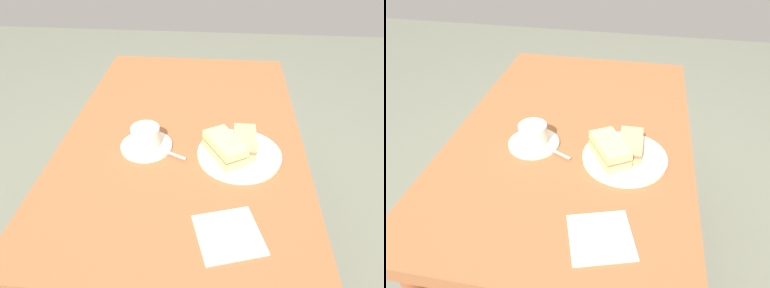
{
  "view_description": "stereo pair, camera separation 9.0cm",
  "coord_description": "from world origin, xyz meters",
  "views": [
    {
      "loc": [
        -0.99,
        -0.11,
        1.38
      ],
      "look_at": [
        -0.12,
        -0.04,
        0.73
      ],
      "focal_mm": 33.21,
      "sensor_mm": 36.0,
      "label": 1
    },
    {
      "loc": [
        -0.98,
        -0.2,
        1.38
      ],
      "look_at": [
        -0.12,
        -0.04,
        0.73
      ],
      "focal_mm": 33.21,
      "sensor_mm": 36.0,
      "label": 2
    }
  ],
  "objects": [
    {
      "name": "ground_plane",
      "position": [
        0.0,
        0.0,
        0.0
      ],
      "size": [
        6.0,
        6.0,
        0.0
      ],
      "primitive_type": "plane",
      "color": "#686B5B"
    },
    {
      "name": "sandwich_plate",
      "position": [
        -0.13,
        -0.18,
        0.71
      ],
      "size": [
        0.26,
        0.26,
        0.01
      ],
      "primitive_type": "cylinder",
      "color": "silver",
      "rests_on": "dining_table"
    },
    {
      "name": "napkin",
      "position": [
        -0.43,
        -0.15,
        0.7
      ],
      "size": [
        0.19,
        0.19,
        0.0
      ],
      "primitive_type": "cube",
      "rotation": [
        0.0,
        0.0,
        0.3
      ],
      "color": "white",
      "rests_on": "dining_table"
    },
    {
      "name": "coffee_cup",
      "position": [
        -0.1,
        0.11,
        0.74
      ],
      "size": [
        0.12,
        0.09,
        0.06
      ],
      "color": "silver",
      "rests_on": "coffee_saucer"
    },
    {
      "name": "dining_table",
      "position": [
        0.0,
        0.0,
        0.62
      ],
      "size": [
        1.22,
        0.78,
        0.7
      ],
      "color": "brown",
      "rests_on": "ground_plane"
    },
    {
      "name": "spoon",
      "position": [
        -0.14,
        0.04,
        0.71
      ],
      "size": [
        0.05,
        0.09,
        0.01
      ],
      "color": "silver",
      "rests_on": "coffee_saucer"
    },
    {
      "name": "sandwich_back",
      "position": [
        -0.15,
        -0.14,
        0.74
      ],
      "size": [
        0.16,
        0.14,
        0.06
      ],
      "color": "#E4BF72",
      "rests_on": "sandwich_plate"
    },
    {
      "name": "coffee_saucer",
      "position": [
        -0.11,
        0.11,
        0.71
      ],
      "size": [
        0.16,
        0.16,
        0.01
      ],
      "primitive_type": "cylinder",
      "color": "silver",
      "rests_on": "dining_table"
    },
    {
      "name": "sandwich_front",
      "position": [
        -0.11,
        -0.2,
        0.74
      ],
      "size": [
        0.12,
        0.07,
        0.06
      ],
      "color": "tan",
      "rests_on": "sandwich_plate"
    }
  ]
}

